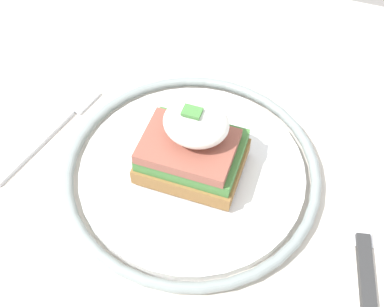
# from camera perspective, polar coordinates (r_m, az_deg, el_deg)

# --- Properties ---
(dining_table) EXTENTS (0.98, 0.70, 0.76)m
(dining_table) POSITION_cam_1_polar(r_m,az_deg,el_deg) (0.57, 1.73, -12.17)
(dining_table) COLOR beige
(dining_table) RESTS_ON ground_plane
(plate) EXTENTS (0.25, 0.25, 0.02)m
(plate) POSITION_cam_1_polar(r_m,az_deg,el_deg) (0.46, 0.00, -2.02)
(plate) COLOR white
(plate) RESTS_ON dining_table
(sandwich) EXTENTS (0.09, 0.07, 0.08)m
(sandwich) POSITION_cam_1_polar(r_m,az_deg,el_deg) (0.43, 0.07, 0.90)
(sandwich) COLOR olive
(sandwich) RESTS_ON plate
(fork) EXTENTS (0.05, 0.15, 0.00)m
(fork) POSITION_cam_1_polar(r_m,az_deg,el_deg) (0.52, -16.01, 2.98)
(fork) COLOR silver
(fork) RESTS_ON dining_table
(knife) EXTENTS (0.06, 0.20, 0.01)m
(knife) POSITION_cam_1_polar(r_m,az_deg,el_deg) (0.46, 19.53, -9.34)
(knife) COLOR #2D2D2D
(knife) RESTS_ON dining_table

